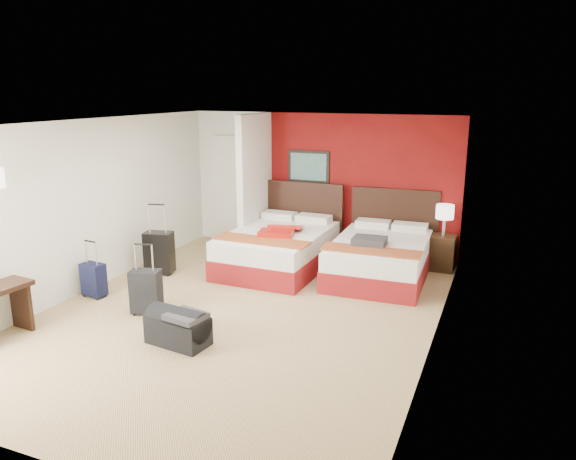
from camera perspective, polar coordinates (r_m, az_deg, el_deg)
The scene contains 16 objects.
ground at distance 7.38m, azimuth -5.11°, elevation -8.71°, with size 6.50×6.50×0.00m, color tan.
room_walls at distance 8.87m, azimuth -9.17°, elevation 3.63°, with size 5.02×6.52×2.50m.
red_accent_panel at distance 9.69m, azimuth 7.54°, elevation 4.57°, with size 3.50×0.04×2.50m, color maroon.
partition_wall at distance 9.71m, azimuth -3.48°, elevation 4.69°, with size 0.12×1.20×2.50m, color silver.
entry_door at distance 10.60m, azimuth -5.74°, elevation 4.25°, with size 0.82×0.06×2.05m, color silver.
bed_left at distance 9.04m, azimuth -1.08°, elevation -2.10°, with size 1.49×2.12×0.64m, color white.
bed_right at distance 8.71m, azimuth 9.55°, elevation -3.06°, with size 1.42×2.03×0.61m, color white.
red_suitcase_open at distance 8.82m, azimuth -0.75°, elevation -0.07°, with size 0.54×0.74×0.09m, color #B2170F.
jacket_bundle at distance 8.34m, azimuth 8.52°, elevation -1.18°, with size 0.50×0.40×0.12m, color #3B3C40.
nightstand at distance 9.35m, azimuth 15.81°, elevation -2.29°, with size 0.41×0.41×0.58m, color #331F11.
table_lamp at distance 9.21m, azimuth 16.05°, elevation 0.98°, with size 0.29×0.29×0.51m, color white.
suitcase_black at distance 9.02m, azimuth -13.32°, elevation -2.45°, with size 0.44×0.28×0.66m, color black.
suitcase_charcoal at distance 7.49m, azimuth -14.62°, elevation -6.43°, with size 0.39×0.24×0.57m, color black.
suitcase_navy at distance 8.33m, azimuth -19.66°, elevation -5.08°, with size 0.34×0.21×0.47m, color black.
duffel_bag at distance 6.60m, azimuth -11.43°, elevation -10.14°, with size 0.72×0.39×0.37m, color black.
jacket_draped at distance 6.40m, azimuth -10.64°, elevation -8.84°, with size 0.43×0.36×0.06m, color #333337.
Camera 1 is at (3.16, -6.01, 2.91)m, focal length 33.96 mm.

